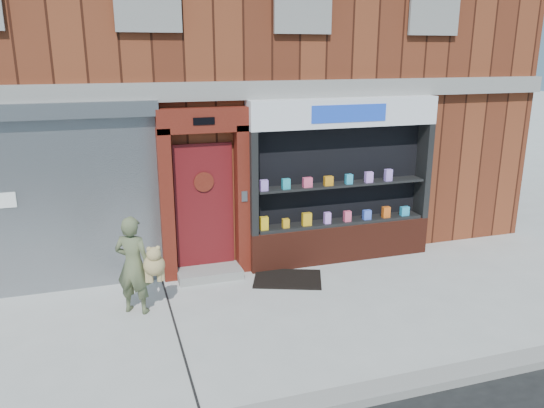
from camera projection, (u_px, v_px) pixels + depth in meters
name	position (u px, v px, depth m)	size (l,w,h in m)	color
ground	(282.00, 315.00, 7.86)	(80.00, 80.00, 0.00)	#9E9E99
curb	(344.00, 399.00, 5.87)	(60.00, 0.30, 0.12)	gray
building	(200.00, 41.00, 12.24)	(12.00, 8.16, 8.00)	#542213
shutter_bay	(61.00, 188.00, 8.27)	(3.10, 0.30, 3.04)	gray
red_door_bay	(205.00, 194.00, 8.94)	(1.52, 0.58, 2.90)	#52160E
pharmacy_bay	(341.00, 188.00, 9.65)	(3.50, 0.41, 3.00)	#562014
woman	(136.00, 265.00, 7.77)	(0.77, 0.60, 1.50)	#565E3E
doormat	(288.00, 279.00, 9.09)	(1.14, 0.80, 0.03)	black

